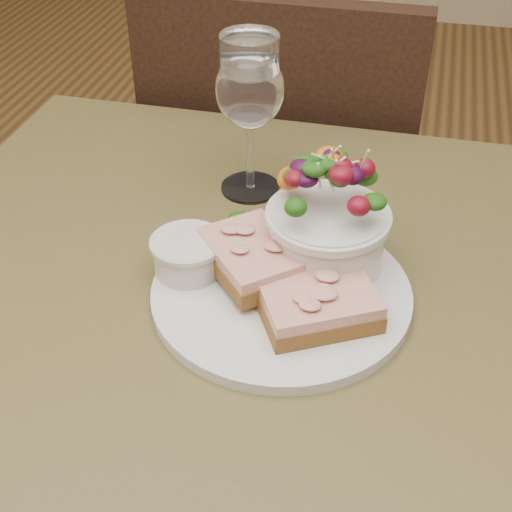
% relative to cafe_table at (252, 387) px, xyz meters
% --- Properties ---
extents(cafe_table, '(0.80, 0.80, 0.75)m').
position_rel_cafe_table_xyz_m(cafe_table, '(0.00, 0.00, 0.00)').
color(cafe_table, '#483F1E').
rests_on(cafe_table, ground).
extents(chair_far, '(0.42, 0.42, 0.90)m').
position_rel_cafe_table_xyz_m(chair_far, '(-0.07, 0.62, -0.36)').
color(chair_far, black).
rests_on(chair_far, ground).
extents(dinner_plate, '(0.25, 0.25, 0.01)m').
position_rel_cafe_table_xyz_m(dinner_plate, '(0.02, 0.03, 0.11)').
color(dinner_plate, silver).
rests_on(dinner_plate, cafe_table).
extents(sandwich_front, '(0.13, 0.12, 0.03)m').
position_rel_cafe_table_xyz_m(sandwich_front, '(0.06, 0.00, 0.13)').
color(sandwich_front, '#543416').
rests_on(sandwich_front, dinner_plate).
extents(sandwich_back, '(0.13, 0.13, 0.03)m').
position_rel_cafe_table_xyz_m(sandwich_back, '(-0.01, 0.05, 0.14)').
color(sandwich_back, '#543416').
rests_on(sandwich_back, dinner_plate).
extents(ramekin, '(0.07, 0.07, 0.04)m').
position_rel_cafe_table_xyz_m(ramekin, '(-0.07, 0.04, 0.13)').
color(ramekin, beige).
rests_on(ramekin, dinner_plate).
extents(salad_bowl, '(0.11, 0.11, 0.13)m').
position_rel_cafe_table_xyz_m(salad_bowl, '(0.06, 0.08, 0.17)').
color(salad_bowl, silver).
rests_on(salad_bowl, dinner_plate).
extents(garnish, '(0.05, 0.04, 0.02)m').
position_rel_cafe_table_xyz_m(garnish, '(-0.04, 0.11, 0.12)').
color(garnish, '#10370A').
rests_on(garnish, dinner_plate).
extents(wine_glass, '(0.08, 0.08, 0.18)m').
position_rel_cafe_table_xyz_m(wine_glass, '(-0.05, 0.22, 0.22)').
color(wine_glass, white).
rests_on(wine_glass, cafe_table).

